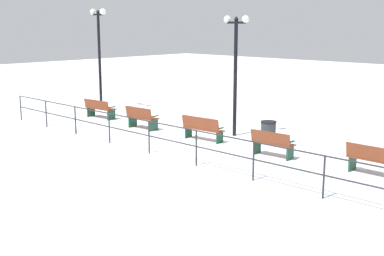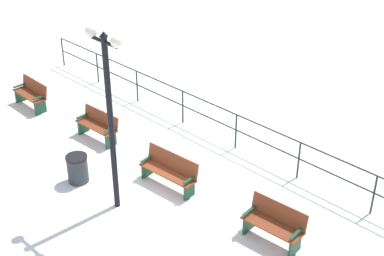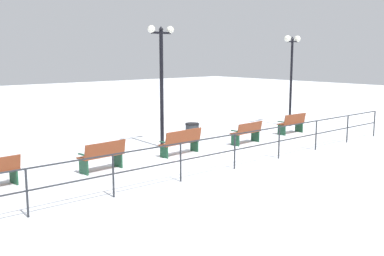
{
  "view_description": "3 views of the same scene",
  "coord_description": "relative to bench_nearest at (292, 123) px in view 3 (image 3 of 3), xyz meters",
  "views": [
    {
      "loc": [
        -13.8,
        -12.69,
        4.34
      ],
      "look_at": [
        -1.7,
        -1.07,
        0.89
      ],
      "focal_mm": 47.86,
      "sensor_mm": 36.0,
      "label": 1
    },
    {
      "loc": [
        8.25,
        8.97,
        8.65
      ],
      "look_at": [
        -1.03,
        -0.17,
        1.27
      ],
      "focal_mm": 52.54,
      "sensor_mm": 36.0,
      "label": 2
    },
    {
      "loc": [
        -12.39,
        10.16,
        3.61
      ],
      "look_at": [
        -1.39,
        0.66,
        1.22
      ],
      "focal_mm": 42.74,
      "sensor_mm": 36.0,
      "label": 3
    }
  ],
  "objects": [
    {
      "name": "bench_nearest",
      "position": [
        0.0,
        0.0,
        0.0
      ],
      "size": [
        0.55,
        1.45,
        0.92
      ],
      "rotation": [
        0.0,
        0.0,
        -0.02
      ],
      "color": "brown",
      "rests_on": "ground"
    },
    {
      "name": "lamppost_middle",
      "position": [
        1.43,
        6.25,
        2.6
      ],
      "size": [
        0.28,
        1.16,
        4.62
      ],
      "color": "black",
      "rests_on": "ground"
    },
    {
      "name": "trash_bin",
      "position": [
        1.48,
        4.68,
        -0.09
      ],
      "size": [
        0.57,
        0.57,
        0.78
      ],
      "color": "#2D3338",
      "rests_on": "ground"
    },
    {
      "name": "bench_third",
      "position": [
        -0.09,
        6.56,
        0.0
      ],
      "size": [
        0.61,
        1.73,
        0.92
      ],
      "rotation": [
        0.0,
        0.0,
        0.07
      ],
      "color": "brown",
      "rests_on": "ground"
    },
    {
      "name": "bench_second",
      "position": [
        -0.26,
        3.28,
        -0.01
      ],
      "size": [
        0.58,
        1.49,
        0.88
      ],
      "rotation": [
        0.0,
        0.0,
        0.06
      ],
      "color": "brown",
      "rests_on": "ground"
    },
    {
      "name": "ground_plane",
      "position": [
        -0.07,
        6.56,
        -0.48
      ],
      "size": [
        80.0,
        80.0,
        0.0
      ],
      "primitive_type": "plane",
      "color": "white",
      "rests_on": "ground"
    },
    {
      "name": "lamppost_near",
      "position": [
        1.43,
        -1.72,
        2.82
      ],
      "size": [
        0.31,
        1.08,
        4.45
      ],
      "color": "black",
      "rests_on": "ground"
    },
    {
      "name": "bench_fourth",
      "position": [
        -0.26,
        9.84,
        0.0
      ],
      "size": [
        0.67,
        1.48,
        0.94
      ],
      "rotation": [
        0.0,
        0.0,
        0.07
      ],
      "color": "brown",
      "rests_on": "ground"
    },
    {
      "name": "waterfront_railing",
      "position": [
        -2.74,
        6.56,
        0.28
      ],
      "size": [
        0.05,
        17.6,
        1.13
      ],
      "color": "#26282D",
      "rests_on": "ground"
    }
  ]
}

